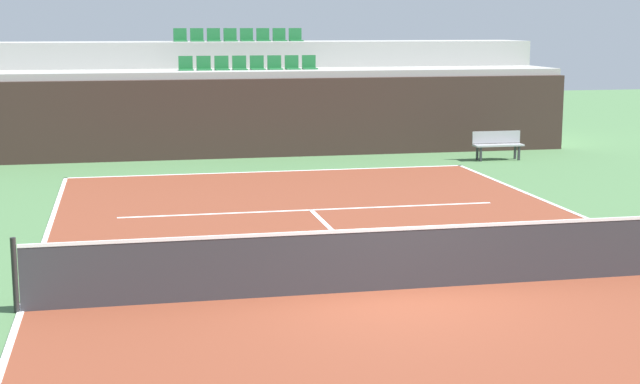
{
  "coord_description": "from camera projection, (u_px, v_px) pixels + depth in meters",
  "views": [
    {
      "loc": [
        -3.96,
        -13.44,
        4.01
      ],
      "look_at": [
        -0.72,
        2.0,
        1.2
      ],
      "focal_mm": 53.33,
      "sensor_mm": 36.0,
      "label": 1
    }
  ],
  "objects": [
    {
      "name": "service_line_far",
      "position": [
        311.0,
        210.0,
        20.62
      ],
      "size": [
        8.26,
        0.1,
        0.0
      ],
      "primitive_type": "cube",
      "color": "white",
      "rests_on": "court_surface"
    },
    {
      "name": "sideline_left",
      "position": [
        21.0,
        311.0,
        13.35
      ],
      "size": [
        0.1,
        24.0,
        0.0
      ],
      "primitive_type": "cube",
      "color": "white",
      "rests_on": "court_surface"
    },
    {
      "name": "baseline_far",
      "position": [
        271.0,
        172.0,
        25.96
      ],
      "size": [
        11.0,
        0.1,
        0.0
      ],
      "primitive_type": "cube",
      "color": "white",
      "rests_on": "court_surface"
    },
    {
      "name": "seating_row_lower",
      "position": [
        248.0,
        66.0,
        29.75
      ],
      "size": [
        4.34,
        0.44,
        0.44
      ],
      "color": "#1E6633",
      "rests_on": "stands_tier_lower"
    },
    {
      "name": "ground_plane",
      "position": [
        393.0,
        290.0,
        14.45
      ],
      "size": [
        80.0,
        80.0,
        0.0
      ],
      "primitive_type": "plane",
      "color": "#477042"
    },
    {
      "name": "court_surface",
      "position": [
        393.0,
        290.0,
        14.45
      ],
      "size": [
        11.0,
        24.0,
        0.01
      ],
      "primitive_type": "cube",
      "color": "brown",
      "rests_on": "ground_plane"
    },
    {
      "name": "seating_row_upper",
      "position": [
        239.0,
        38.0,
        31.92
      ],
      "size": [
        4.34,
        0.44,
        0.44
      ],
      "color": "#1E6633",
      "rests_on": "stands_tier_upper"
    },
    {
      "name": "stands_tier_lower",
      "position": [
        249.0,
        111.0,
        29.91
      ],
      "size": [
        19.89,
        2.4,
        2.57
      ],
      "primitive_type": "cube",
      "color": "#9E9E99",
      "rests_on": "ground_plane"
    },
    {
      "name": "tennis_net",
      "position": [
        394.0,
        258.0,
        14.36
      ],
      "size": [
        11.08,
        0.08,
        1.07
      ],
      "color": "black",
      "rests_on": "court_surface"
    },
    {
      "name": "stands_tier_upper",
      "position": [
        240.0,
        92.0,
        32.15
      ],
      "size": [
        19.89,
        2.4,
        3.41
      ],
      "primitive_type": "cube",
      "color": "#9E9E99",
      "rests_on": "ground_plane"
    },
    {
      "name": "centre_service_line",
      "position": [
        345.0,
        243.0,
        17.53
      ],
      "size": [
        0.1,
        6.4,
        0.0
      ],
      "primitive_type": "cube",
      "color": "white",
      "rests_on": "court_surface"
    },
    {
      "name": "player_bench",
      "position": [
        497.0,
        143.0,
        28.18
      ],
      "size": [
        1.5,
        0.4,
        0.85
      ],
      "color": "#99999E",
      "rests_on": "ground_plane"
    },
    {
      "name": "back_wall",
      "position": [
        255.0,
        118.0,
        28.63
      ],
      "size": [
        19.89,
        0.3,
        2.37
      ],
      "primitive_type": "cube",
      "color": "#33231E",
      "rests_on": "ground_plane"
    }
  ]
}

